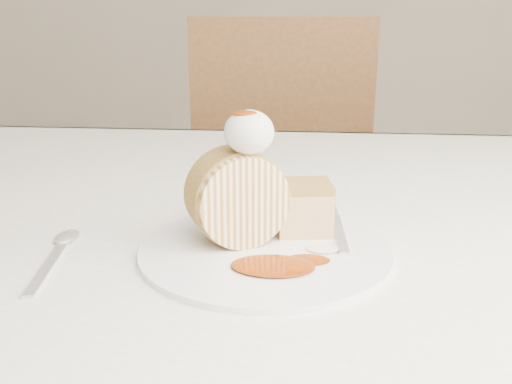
{
  "coord_description": "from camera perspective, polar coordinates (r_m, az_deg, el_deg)",
  "views": [
    {
      "loc": [
        0.01,
        -0.5,
        0.98
      ],
      "look_at": [
        -0.04,
        0.04,
        0.81
      ],
      "focal_mm": 40.0,
      "sensor_mm": 36.0,
      "label": 1
    }
  ],
  "objects": [
    {
      "name": "roulade_slice",
      "position": [
        0.57,
        -1.83,
        -0.55
      ],
      "size": [
        0.11,
        0.09,
        0.09
      ],
      "primitive_type": "cylinder",
      "rotation": [
        1.57,
        0.0,
        0.47
      ],
      "color": "#F9E7AD",
      "rests_on": "plate"
    },
    {
      "name": "caramel_drizzle",
      "position": [
        0.54,
        -1.08,
        8.44
      ],
      "size": [
        0.02,
        0.02,
        0.01
      ],
      "primitive_type": "ellipsoid",
      "color": "#7D2905",
      "rests_on": "whipped_cream"
    },
    {
      "name": "cake_chunk",
      "position": [
        0.61,
        4.81,
        -1.86
      ],
      "size": [
        0.06,
        0.06,
        0.05
      ],
      "primitive_type": "cube",
      "rotation": [
        0.0,
        0.0,
        0.15
      ],
      "color": "#BA8D46",
      "rests_on": "plate"
    },
    {
      "name": "table",
      "position": [
        0.77,
        4.14,
        -7.19
      ],
      "size": [
        1.4,
        0.9,
        0.75
      ],
      "color": "white",
      "rests_on": "ground"
    },
    {
      "name": "chair_far",
      "position": [
        1.6,
        2.15,
        2.08
      ],
      "size": [
        0.52,
        0.52,
        0.97
      ],
      "rotation": [
        0.0,
        0.0,
        3.29
      ],
      "color": "brown",
      "rests_on": "ground"
    },
    {
      "name": "plate",
      "position": [
        0.58,
        0.9,
        -5.8
      ],
      "size": [
        0.29,
        0.29,
        0.01
      ],
      "primitive_type": "cylinder",
      "rotation": [
        0.0,
        0.0,
        0.15
      ],
      "color": "white",
      "rests_on": "table"
    },
    {
      "name": "spoon",
      "position": [
        0.57,
        -20.17,
        -7.17
      ],
      "size": [
        0.04,
        0.14,
        0.0
      ],
      "primitive_type": "cube",
      "rotation": [
        0.0,
        0.0,
        0.16
      ],
      "color": "silver",
      "rests_on": "table"
    },
    {
      "name": "whipped_cream",
      "position": [
        0.55,
        -0.69,
        6.01
      ],
      "size": [
        0.05,
        0.05,
        0.04
      ],
      "primitive_type": "ellipsoid",
      "color": "white",
      "rests_on": "roulade_slice"
    },
    {
      "name": "fork",
      "position": [
        0.61,
        8.36,
        -4.13
      ],
      "size": [
        0.03,
        0.15,
        0.0
      ],
      "primitive_type": "cube",
      "rotation": [
        0.0,
        0.0,
        0.05
      ],
      "color": "silver",
      "rests_on": "plate"
    },
    {
      "name": "caramel_pool",
      "position": [
        0.53,
        1.7,
        -7.37
      ],
      "size": [
        0.09,
        0.06,
        0.0
      ],
      "primitive_type": null,
      "rotation": [
        0.0,
        0.0,
        0.15
      ],
      "color": "#7D2905",
      "rests_on": "plate"
    }
  ]
}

